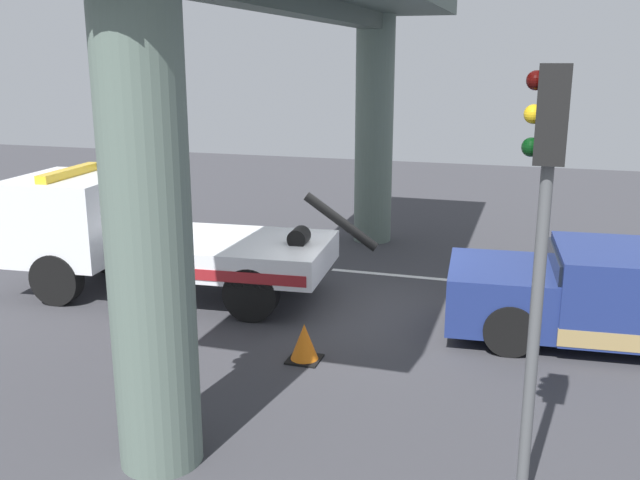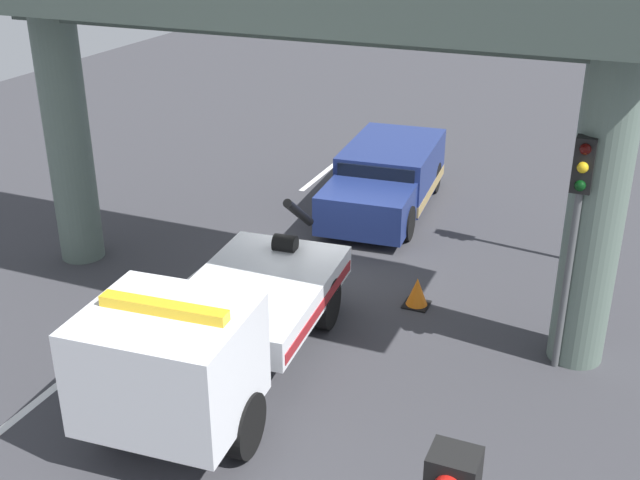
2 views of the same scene
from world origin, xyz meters
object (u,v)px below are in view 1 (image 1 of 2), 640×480
(towed_van_green, at_px, (627,297))
(traffic_light_near, at_px, (543,200))
(tow_truck_white, at_px, (138,234))
(traffic_light_far, at_px, (123,198))
(traffic_cone_orange, at_px, (304,343))

(towed_van_green, xyz_separation_m, traffic_light_near, (1.49, 5.15, 2.51))
(tow_truck_white, relative_size, traffic_light_near, 1.62)
(traffic_light_far, bearing_deg, tow_truck_white, -58.96)
(tow_truck_white, height_order, traffic_cone_orange, tow_truck_white)
(tow_truck_white, xyz_separation_m, traffic_light_far, (-3.06, 5.08, 1.85))
(traffic_light_near, xyz_separation_m, traffic_light_far, (4.50, 0.00, -0.24))
(traffic_light_near, relative_size, traffic_cone_orange, 7.52)
(towed_van_green, relative_size, traffic_light_far, 1.28)
(towed_van_green, distance_m, traffic_light_near, 5.92)
(tow_truck_white, distance_m, traffic_light_near, 9.34)
(tow_truck_white, xyz_separation_m, towed_van_green, (-9.05, -0.07, -0.42))
(traffic_cone_orange, bearing_deg, towed_van_green, -154.75)
(towed_van_green, relative_size, traffic_light_near, 1.18)
(traffic_light_near, bearing_deg, towed_van_green, -106.16)
(tow_truck_white, relative_size, traffic_light_far, 1.75)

